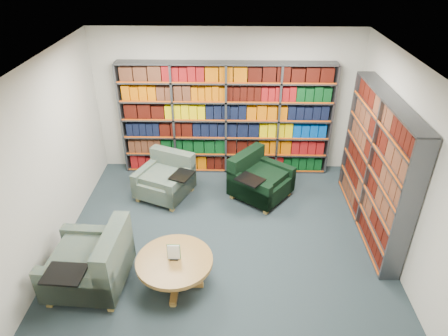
{
  "coord_description": "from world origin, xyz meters",
  "views": [
    {
      "loc": [
        0.12,
        -4.74,
        4.2
      ],
      "look_at": [
        0.0,
        0.6,
        1.05
      ],
      "focal_mm": 32.0,
      "sensor_mm": 36.0,
      "label": 1
    }
  ],
  "objects_px": {
    "chair_teal_left": "(167,179)",
    "coffee_table": "(175,265)",
    "chair_teal_front": "(95,265)",
    "chair_green_right": "(257,180)"
  },
  "relations": [
    {
      "from": "chair_teal_left",
      "to": "chair_green_right",
      "type": "relative_size",
      "value": 0.91
    },
    {
      "from": "chair_teal_left",
      "to": "chair_green_right",
      "type": "height_order",
      "value": "chair_green_right"
    },
    {
      "from": "chair_teal_left",
      "to": "chair_teal_front",
      "type": "bearing_deg",
      "value": -105.76
    },
    {
      "from": "chair_green_right",
      "to": "coffee_table",
      "type": "relative_size",
      "value": 1.24
    },
    {
      "from": "chair_teal_left",
      "to": "chair_teal_front",
      "type": "height_order",
      "value": "chair_teal_front"
    },
    {
      "from": "chair_teal_left",
      "to": "coffee_table",
      "type": "xyz_separation_m",
      "value": [
        0.44,
        -2.26,
        0.07
      ]
    },
    {
      "from": "chair_teal_left",
      "to": "coffee_table",
      "type": "bearing_deg",
      "value": -78.99
    },
    {
      "from": "chair_green_right",
      "to": "coffee_table",
      "type": "xyz_separation_m",
      "value": [
        -1.21,
        -2.24,
        0.06
      ]
    },
    {
      "from": "chair_green_right",
      "to": "chair_teal_front",
      "type": "xyz_separation_m",
      "value": [
        -2.29,
        -2.25,
        0.04
      ]
    },
    {
      "from": "chair_green_right",
      "to": "chair_teal_front",
      "type": "relative_size",
      "value": 1.06
    }
  ]
}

